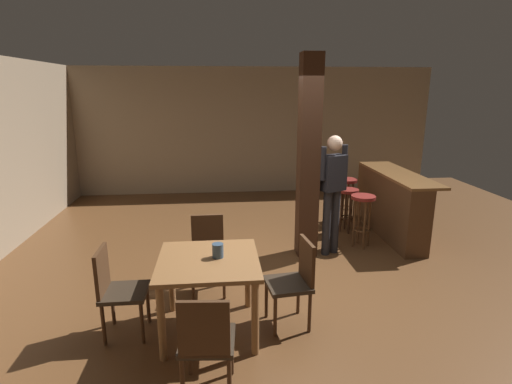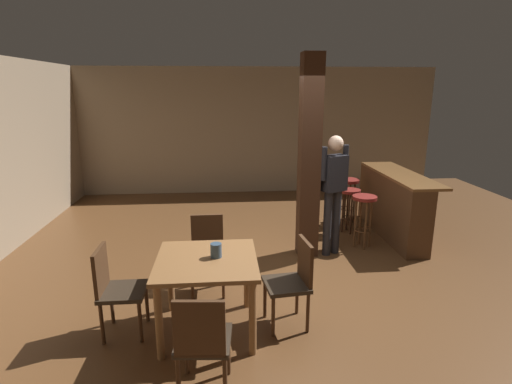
{
  "view_description": "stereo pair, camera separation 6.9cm",
  "coord_description": "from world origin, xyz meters",
  "px_view_note": "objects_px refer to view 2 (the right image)",
  "views": [
    {
      "loc": [
        -0.89,
        -4.55,
        2.35
      ],
      "look_at": [
        -0.42,
        0.2,
        1.1
      ],
      "focal_mm": 28.0,
      "sensor_mm": 36.0,
      "label": 1
    },
    {
      "loc": [
        -0.82,
        -4.55,
        2.35
      ],
      "look_at": [
        -0.42,
        0.2,
        1.1
      ],
      "focal_mm": 28.0,
      "sensor_mm": 36.0,
      "label": 2
    }
  ],
  "objects_px": {
    "dining_table": "(207,271)",
    "standing_person": "(334,187)",
    "bar_stool_mid": "(350,201)",
    "bar_stool_far": "(348,190)",
    "bar_stool_near": "(364,209)",
    "chair_south": "(202,340)",
    "bar_counter": "(392,204)",
    "chair_north": "(207,250)",
    "chair_east": "(294,278)",
    "napkin_cup": "(216,250)",
    "chair_west": "(115,286)"
  },
  "relations": [
    {
      "from": "bar_stool_mid",
      "to": "standing_person",
      "type": "bearing_deg",
      "value": -121.88
    },
    {
      "from": "bar_counter",
      "to": "chair_west",
      "type": "bearing_deg",
      "value": -147.25
    },
    {
      "from": "chair_south",
      "to": "bar_stool_far",
      "type": "distance_m",
      "value": 4.63
    },
    {
      "from": "chair_south",
      "to": "napkin_cup",
      "type": "bearing_deg",
      "value": 83.81
    },
    {
      "from": "chair_west",
      "to": "bar_stool_mid",
      "type": "xyz_separation_m",
      "value": [
        3.13,
        2.61,
        0.04
      ]
    },
    {
      "from": "dining_table",
      "to": "napkin_cup",
      "type": "xyz_separation_m",
      "value": [
        0.09,
        0.03,
        0.2
      ]
    },
    {
      "from": "chair_south",
      "to": "bar_stool_mid",
      "type": "height_order",
      "value": "chair_south"
    },
    {
      "from": "standing_person",
      "to": "dining_table",
      "type": "bearing_deg",
      "value": -134.26
    },
    {
      "from": "bar_stool_near",
      "to": "chair_west",
      "type": "bearing_deg",
      "value": -148.05
    },
    {
      "from": "chair_east",
      "to": "bar_stool_mid",
      "type": "xyz_separation_m",
      "value": [
        1.4,
        2.59,
        0.04
      ]
    },
    {
      "from": "chair_south",
      "to": "bar_stool_mid",
      "type": "distance_m",
      "value": 4.18
    },
    {
      "from": "dining_table",
      "to": "standing_person",
      "type": "distance_m",
      "value": 2.49
    },
    {
      "from": "chair_west",
      "to": "bar_counter",
      "type": "height_order",
      "value": "bar_counter"
    },
    {
      "from": "dining_table",
      "to": "chair_west",
      "type": "xyz_separation_m",
      "value": [
        -0.88,
        0.01,
        -0.13
      ]
    },
    {
      "from": "chair_north",
      "to": "napkin_cup",
      "type": "distance_m",
      "value": 0.88
    },
    {
      "from": "napkin_cup",
      "to": "bar_stool_near",
      "type": "distance_m",
      "value": 2.91
    },
    {
      "from": "chair_south",
      "to": "bar_stool_mid",
      "type": "xyz_separation_m",
      "value": [
        2.26,
        3.52,
        0.04
      ]
    },
    {
      "from": "dining_table",
      "to": "bar_stool_far",
      "type": "distance_m",
      "value": 3.88
    },
    {
      "from": "chair_east",
      "to": "chair_south",
      "type": "bearing_deg",
      "value": -132.91
    },
    {
      "from": "chair_south",
      "to": "bar_stool_near",
      "type": "height_order",
      "value": "chair_south"
    },
    {
      "from": "chair_north",
      "to": "chair_south",
      "type": "height_order",
      "value": "same"
    },
    {
      "from": "chair_north",
      "to": "bar_counter",
      "type": "height_order",
      "value": "bar_counter"
    },
    {
      "from": "napkin_cup",
      "to": "bar_stool_mid",
      "type": "xyz_separation_m",
      "value": [
        2.16,
        2.59,
        -0.29
      ]
    },
    {
      "from": "chair_east",
      "to": "chair_north",
      "type": "bearing_deg",
      "value": 137.3
    },
    {
      "from": "dining_table",
      "to": "chair_north",
      "type": "height_order",
      "value": "chair_north"
    },
    {
      "from": "chair_east",
      "to": "napkin_cup",
      "type": "height_order",
      "value": "napkin_cup"
    },
    {
      "from": "bar_counter",
      "to": "bar_stool_mid",
      "type": "height_order",
      "value": "bar_counter"
    },
    {
      "from": "bar_counter",
      "to": "bar_stool_near",
      "type": "bearing_deg",
      "value": -143.53
    },
    {
      "from": "chair_west",
      "to": "bar_stool_near",
      "type": "bearing_deg",
      "value": 31.95
    },
    {
      "from": "bar_stool_mid",
      "to": "bar_stool_far",
      "type": "relative_size",
      "value": 0.92
    },
    {
      "from": "bar_stool_mid",
      "to": "bar_stool_far",
      "type": "distance_m",
      "value": 0.47
    },
    {
      "from": "chair_north",
      "to": "napkin_cup",
      "type": "xyz_separation_m",
      "value": [
        0.12,
        -0.81,
        0.33
      ]
    },
    {
      "from": "chair_east",
      "to": "chair_west",
      "type": "height_order",
      "value": "same"
    },
    {
      "from": "bar_stool_near",
      "to": "chair_south",
      "type": "bearing_deg",
      "value": -128.29
    },
    {
      "from": "chair_east",
      "to": "bar_stool_mid",
      "type": "distance_m",
      "value": 2.94
    },
    {
      "from": "chair_south",
      "to": "bar_counter",
      "type": "height_order",
      "value": "bar_counter"
    },
    {
      "from": "dining_table",
      "to": "chair_west",
      "type": "relative_size",
      "value": 1.08
    },
    {
      "from": "dining_table",
      "to": "bar_counter",
      "type": "height_order",
      "value": "bar_counter"
    },
    {
      "from": "napkin_cup",
      "to": "standing_person",
      "type": "relative_size",
      "value": 0.08
    },
    {
      "from": "bar_stool_far",
      "to": "bar_stool_mid",
      "type": "bearing_deg",
      "value": -103.46
    },
    {
      "from": "dining_table",
      "to": "bar_counter",
      "type": "bearing_deg",
      "value": 40.14
    },
    {
      "from": "chair_west",
      "to": "standing_person",
      "type": "distance_m",
      "value": 3.17
    },
    {
      "from": "chair_south",
      "to": "bar_stool_near",
      "type": "xyz_separation_m",
      "value": [
        2.26,
        2.87,
        0.09
      ]
    },
    {
      "from": "chair_west",
      "to": "bar_stool_near",
      "type": "height_order",
      "value": "chair_west"
    },
    {
      "from": "dining_table",
      "to": "chair_north",
      "type": "relative_size",
      "value": 1.08
    },
    {
      "from": "dining_table",
      "to": "bar_stool_mid",
      "type": "distance_m",
      "value": 3.46
    },
    {
      "from": "dining_table",
      "to": "standing_person",
      "type": "xyz_separation_m",
      "value": [
        1.72,
        1.76,
        0.36
      ]
    },
    {
      "from": "chair_west",
      "to": "chair_east",
      "type": "bearing_deg",
      "value": 0.55
    },
    {
      "from": "chair_east",
      "to": "bar_counter",
      "type": "distance_m",
      "value": 3.16
    },
    {
      "from": "standing_person",
      "to": "chair_south",
      "type": "bearing_deg",
      "value": -122.96
    }
  ]
}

